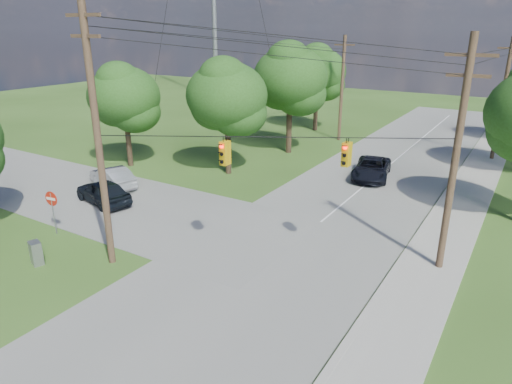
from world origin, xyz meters
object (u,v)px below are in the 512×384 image
Objects in this scene: pole_north_w at (342,88)px; pole_ne at (456,156)px; car_cross_dark at (103,192)px; control_cabinet at (36,253)px; pole_north_e at (502,99)px; car_cross_silver at (113,177)px; pole_sw at (97,135)px; car_main_north at (372,168)px; do_not_enter_sign at (52,203)px.

pole_ne is at bearing -57.71° from pole_north_w.
control_cabinet is at bearing 39.21° from car_cross_dark.
pole_north_w is at bearing 180.00° from pole_north_e.
pole_sw is at bearing 64.73° from car_cross_silver.
car_cross_silver is (-21.87, -0.03, -4.70)m from pole_ne.
pole_ne is 2.30× the size of car_cross_dark.
pole_north_e is at bearing 44.37° from car_main_north.
pole_north_e is 1.88× the size of car_main_north.
pole_ne reaches higher than pole_north_e.
car_main_north is at bearing 150.17° from car_cross_dark.
control_cabinet is (-2.86, -2.03, -5.65)m from pole_sw.
pole_north_e is 2.23× the size of car_cross_silver.
pole_sw reaches higher than car_cross_silver.
car_cross_silver is 1.83× the size of do_not_enter_sign.
car_cross_dark is at bearing -129.13° from pole_north_e.
pole_north_w reaches higher than do_not_enter_sign.
car_cross_silver is at bearing 137.87° from pole_sw.
pole_ne is at bearing -90.00° from pole_north_e.
pole_north_w is (-13.90, 0.00, 0.00)m from pole_north_e.
car_main_north is at bearing 50.45° from do_not_enter_sign.
pole_north_w reaches higher than car_cross_dark.
car_cross_dark is 7.96m from control_cabinet.
car_cross_silver is at bearing 107.46° from do_not_enter_sign.
control_cabinet is (-2.46, -31.63, -4.55)m from pole_north_w.
pole_north_w is 13.18m from car_main_north.
do_not_enter_sign is (-18.56, -29.00, -3.34)m from pole_north_e.
car_cross_dark is 3.14m from car_cross_silver.
pole_sw is at bearing -89.23° from pole_north_w.
car_cross_dark reaches higher than control_cabinet.
pole_north_w reaches higher than control_cabinet.
car_cross_dark is 4.80m from do_not_enter_sign.
pole_sw is 2.26× the size of car_main_north.
pole_ne is 1.97× the size of car_main_north.
do_not_enter_sign is at bearing -159.33° from pole_ne.
car_main_north is 4.61× the size of control_cabinet.
pole_sw reaches higher than car_main_north.
pole_sw reaches higher than control_cabinet.
pole_ne reaches higher than car_cross_silver.
pole_sw is 12.53m from car_cross_silver.
pole_ne is 2.34× the size of car_cross_silver.
pole_ne is at bearing 49.02° from control_cabinet.
pole_north_e reaches higher than car_main_north.
car_main_north is at bearing 84.98° from control_cabinet.
pole_sw reaches higher than pole_north_e.
pole_north_w is (-0.40, 29.60, -1.10)m from pole_sw.
pole_ne is 20.18m from do_not_enter_sign.
pole_north_e is at bearing 65.48° from pole_sw.
pole_sw is at bearing -114.52° from pole_north_e.
pole_north_e is 1.00× the size of pole_north_w.
car_main_north is at bearing 121.52° from pole_ne.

